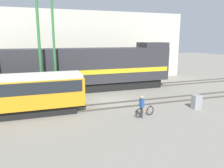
# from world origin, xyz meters

# --- Properties ---
(ground_plane) EXTENTS (120.00, 120.00, 0.00)m
(ground_plane) POSITION_xyz_m (0.00, 0.00, 0.00)
(ground_plane) COLOR gray
(track_near) EXTENTS (60.00, 1.51, 0.14)m
(track_near) POSITION_xyz_m (0.00, -1.51, 0.07)
(track_near) COLOR #47423D
(track_near) RESTS_ON ground
(track_far) EXTENTS (60.00, 1.51, 0.14)m
(track_far) POSITION_xyz_m (0.00, 5.03, 0.07)
(track_far) COLOR #47423D
(track_far) RESTS_ON ground
(building_backdrop) EXTENTS (30.19, 6.00, 9.65)m
(building_backdrop) POSITION_xyz_m (0.00, 13.87, 4.83)
(building_backdrop) COLOR beige
(building_backdrop) RESTS_ON ground
(freight_locomotive) EXTENTS (21.32, 3.04, 5.46)m
(freight_locomotive) POSITION_xyz_m (-1.95, 5.03, 2.55)
(freight_locomotive) COLOR black
(freight_locomotive) RESTS_ON ground
(streetcar) EXTENTS (10.86, 2.54, 3.19)m
(streetcar) POSITION_xyz_m (-8.48, -1.51, 1.82)
(streetcar) COLOR black
(streetcar) RESTS_ON ground
(bicycle) EXTENTS (1.76, 0.55, 0.78)m
(bicycle) POSITION_xyz_m (1.17, -4.74, 0.36)
(bicycle) COLOR black
(bicycle) RESTS_ON ground
(person) EXTENTS (0.29, 0.40, 1.73)m
(person) POSITION_xyz_m (0.77, -4.98, 1.05)
(person) COLOR #333333
(person) RESTS_ON ground
(utility_pole_center) EXTENTS (0.24, 0.24, 9.49)m
(utility_pole_center) POSITION_xyz_m (-6.19, 1.76, 4.75)
(utility_pole_center) COLOR #2D7238
(utility_pole_center) RESTS_ON ground
(utility_pole_right) EXTENTS (0.21, 0.21, 10.00)m
(utility_pole_right) POSITION_xyz_m (-4.91, 1.76, 5.00)
(utility_pole_right) COLOR #2D7238
(utility_pole_right) RESTS_ON ground
(signal_box) EXTENTS (0.70, 0.60, 1.20)m
(signal_box) POSITION_xyz_m (6.20, -4.49, 0.60)
(signal_box) COLOR gray
(signal_box) RESTS_ON ground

